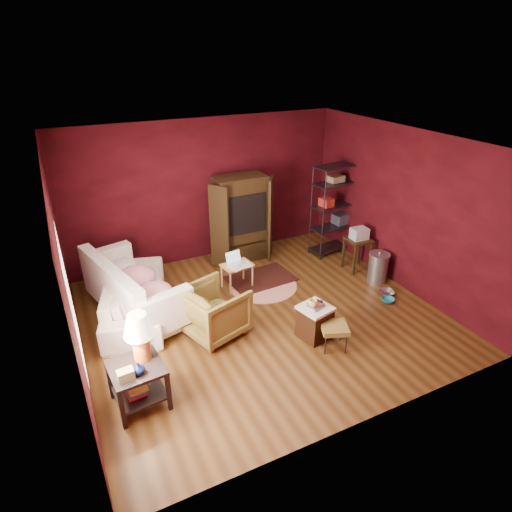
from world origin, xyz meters
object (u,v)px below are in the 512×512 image
at_px(armchair, 214,309).
at_px(wire_shelving, 334,206).
at_px(laptop_desk, 237,267).
at_px(tv_armoire, 241,217).
at_px(sofa, 134,290).
at_px(hamper, 315,321).
at_px(side_table, 138,352).

xyz_separation_m(armchair, wire_shelving, (3.26, 1.61, 0.60)).
height_order(laptop_desk, tv_armoire, tv_armoire).
xyz_separation_m(sofa, armchair, (0.97, -1.08, -0.01)).
xyz_separation_m(armchair, hamper, (1.31, -0.76, -0.16)).
bearing_deg(side_table, hamper, 3.07).
bearing_deg(laptop_desk, wire_shelving, 3.29).
xyz_separation_m(side_table, hamper, (2.60, 0.14, -0.46)).
bearing_deg(side_table, armchair, 34.69).
height_order(sofa, armchair, sofa).
bearing_deg(sofa, side_table, -174.07).
bearing_deg(sofa, laptop_desk, -73.53).
xyz_separation_m(side_table, laptop_desk, (2.16, 2.02, -0.32)).
height_order(sofa, tv_armoire, tv_armoire).
xyz_separation_m(tv_armoire, wire_shelving, (1.86, -0.53, 0.12)).
bearing_deg(laptop_desk, tv_armoire, 53.54).
distance_m(sofa, armchair, 1.45).
height_order(armchair, side_table, side_table).
distance_m(sofa, wire_shelving, 4.31).
bearing_deg(side_table, wire_shelving, 28.77).
bearing_deg(hamper, side_table, -176.93).
height_order(hamper, tv_armoire, tv_armoire).
bearing_deg(side_table, tv_armoire, 48.27).
bearing_deg(wire_shelving, laptop_desk, -175.87).
height_order(sofa, laptop_desk, sofa).
bearing_deg(hamper, laptop_desk, 103.37).
bearing_deg(wire_shelving, hamper, -136.91).
relative_size(sofa, side_table, 1.84).
xyz_separation_m(side_table, tv_armoire, (2.71, 3.03, 0.17)).
bearing_deg(laptop_desk, sofa, 173.05).
bearing_deg(hamper, tv_armoire, 88.00).
height_order(armchair, tv_armoire, tv_armoire).
bearing_deg(tv_armoire, laptop_desk, -118.81).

